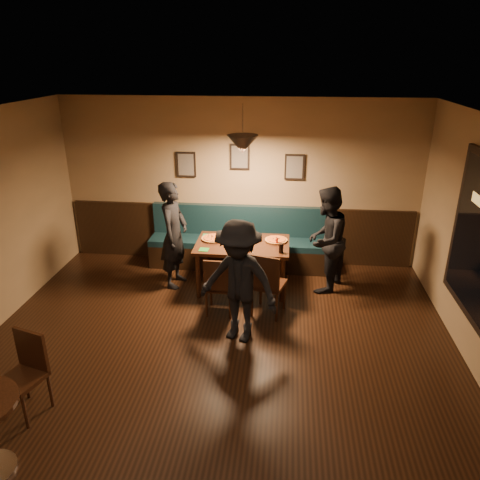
{
  "coord_description": "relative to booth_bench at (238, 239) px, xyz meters",
  "views": [
    {
      "loc": [
        0.79,
        -3.99,
        3.43
      ],
      "look_at": [
        0.15,
        2.06,
        0.95
      ],
      "focal_mm": 34.44,
      "sensor_mm": 36.0,
      "label": 1
    }
  ],
  "objects": [
    {
      "name": "wall_back",
      "position": [
        0.0,
        0.3,
        0.9
      ],
      "size": [
        6.0,
        0.0,
        6.0
      ],
      "primitive_type": "plane",
      "rotation": [
        1.57,
        0.0,
        0.0
      ],
      "color": "#8C704F",
      "rests_on": "ground"
    },
    {
      "name": "picture_left",
      "position": [
        -0.9,
        0.27,
        1.2
      ],
      "size": [
        0.32,
        0.04,
        0.42
      ],
      "primitive_type": "cube",
      "color": "black",
      "rests_on": "wall_back"
    },
    {
      "name": "diner_left",
      "position": [
        -0.91,
        -0.77,
        0.34
      ],
      "size": [
        0.48,
        0.66,
        1.68
      ],
      "primitive_type": "imported",
      "rotation": [
        0.0,
        0.0,
        1.44
      ],
      "color": "black",
      "rests_on": "floor"
    },
    {
      "name": "booth_bench",
      "position": [
        0.0,
        0.0,
        0.0
      ],
      "size": [
        3.0,
        0.6,
        1.0
      ],
      "primitive_type": null,
      "color": "#0F232D",
      "rests_on": "ground"
    },
    {
      "name": "chair_near_right",
      "position": [
        0.59,
        -1.5,
        -0.03
      ],
      "size": [
        0.52,
        0.52,
        0.95
      ],
      "primitive_type": null,
      "rotation": [
        0.0,
        0.0,
        -0.29
      ],
      "color": "black",
      "rests_on": "floor"
    },
    {
      "name": "pizza_a",
      "position": [
        -0.31,
        -0.69,
        0.28
      ],
      "size": [
        0.43,
        0.43,
        0.04
      ],
      "primitive_type": "cylinder",
      "rotation": [
        0.0,
        0.0,
        -0.18
      ],
      "color": "orange",
      "rests_on": "dining_table"
    },
    {
      "name": "cutlery_set",
      "position": [
        0.16,
        -1.12,
        0.26
      ],
      "size": [
        0.2,
        0.02,
        0.0
      ],
      "primitive_type": "cube",
      "rotation": [
        0.0,
        0.0,
        1.56
      ],
      "color": "silver",
      "rests_on": "dining_table"
    },
    {
      "name": "wainscot",
      "position": [
        0.0,
        0.27,
        0.0
      ],
      "size": [
        5.88,
        0.06,
        1.0
      ],
      "primitive_type": "cube",
      "color": "black",
      "rests_on": "ground"
    },
    {
      "name": "tabasco_bottle",
      "position": [
        0.67,
        -0.79,
        0.32
      ],
      "size": [
        0.03,
        0.03,
        0.12
      ],
      "primitive_type": "cylinder",
      "rotation": [
        0.0,
        0.0,
        -0.25
      ],
      "color": "#920504",
      "rests_on": "dining_table"
    },
    {
      "name": "chair_near_left",
      "position": [
        -0.08,
        -1.54,
        -0.06
      ],
      "size": [
        0.4,
        0.4,
        0.87
      ],
      "primitive_type": null,
      "rotation": [
        0.0,
        0.0,
        -0.03
      ],
      "color": "black",
      "rests_on": "floor"
    },
    {
      "name": "picture_right",
      "position": [
        0.9,
        0.27,
        1.2
      ],
      "size": [
        0.32,
        0.04,
        0.42
      ],
      "primitive_type": "cube",
      "color": "black",
      "rests_on": "wall_back"
    },
    {
      "name": "pizza_b",
      "position": [
        0.16,
        -0.99,
        0.27
      ],
      "size": [
        0.34,
        0.34,
        0.04
      ],
      "primitive_type": "cylinder",
      "rotation": [
        0.0,
        0.0,
        -0.05
      ],
      "color": "gold",
      "rests_on": "dining_table"
    },
    {
      "name": "napkin_b",
      "position": [
        -0.38,
        -1.1,
        0.26
      ],
      "size": [
        0.15,
        0.15,
        0.01
      ],
      "primitive_type": "cube",
      "rotation": [
        0.0,
        0.0,
        -0.06
      ],
      "color": "#1E7321",
      "rests_on": "dining_table"
    },
    {
      "name": "napkin_a",
      "position": [
        -0.43,
        -0.54,
        0.26
      ],
      "size": [
        0.15,
        0.15,
        0.01
      ],
      "primitive_type": "cube",
      "rotation": [
        0.0,
        0.0,
        0.03
      ],
      "color": "#1D703B",
      "rests_on": "dining_table"
    },
    {
      "name": "pizza_c",
      "position": [
        0.66,
        -0.65,
        0.27
      ],
      "size": [
        0.45,
        0.45,
        0.04
      ],
      "primitive_type": "cylinder",
      "rotation": [
        0.0,
        0.0,
        0.39
      ],
      "color": "gold",
      "rests_on": "dining_table"
    },
    {
      "name": "cafe_chair_far",
      "position": [
        -1.76,
        -3.72,
        -0.06
      ],
      "size": [
        0.48,
        0.48,
        0.87
      ],
      "primitive_type": null,
      "rotation": [
        0.0,
        0.0,
        2.85
      ],
      "color": "#331D0E",
      "rests_on": "floor"
    },
    {
      "name": "diner_front",
      "position": [
        0.24,
        -2.16,
        0.3
      ],
      "size": [
        1.18,
        0.91,
        1.61
      ],
      "primitive_type": "imported",
      "rotation": [
        0.0,
        0.0,
        -0.35
      ],
      "color": "black",
      "rests_on": "floor"
    },
    {
      "name": "ceiling",
      "position": [
        0.0,
        -3.2,
        2.3
      ],
      "size": [
        7.0,
        7.0,
        0.0
      ],
      "primitive_type": "plane",
      "rotation": [
        3.14,
        0.0,
        0.0
      ],
      "color": "silver",
      "rests_on": "ground"
    },
    {
      "name": "pendant_lamp",
      "position": [
        0.15,
        -0.79,
        1.75
      ],
      "size": [
        0.44,
        0.44,
        0.25
      ],
      "primitive_type": "cone",
      "rotation": [
        3.14,
        0.0,
        0.0
      ],
      "color": "black",
      "rests_on": "ceiling"
    },
    {
      "name": "dining_table",
      "position": [
        0.15,
        -0.79,
        -0.12
      ],
      "size": [
        1.41,
        0.91,
        0.75
      ],
      "primitive_type": "cube",
      "rotation": [
        0.0,
        0.0,
        0.0
      ],
      "color": "black",
      "rests_on": "floor"
    },
    {
      "name": "soda_glass",
      "position": [
        0.74,
        -1.09,
        0.33
      ],
      "size": [
        0.08,
        0.08,
        0.14
      ],
      "primitive_type": "cylinder",
      "rotation": [
        0.0,
        0.0,
        -0.3
      ],
      "color": "black",
      "rests_on": "dining_table"
    },
    {
      "name": "floor",
      "position": [
        0.0,
        -3.2,
        -0.5
      ],
      "size": [
        7.0,
        7.0,
        0.0
      ],
      "primitive_type": "plane",
      "color": "black",
      "rests_on": "ground"
    },
    {
      "name": "diner_right",
      "position": [
        1.4,
        -0.68,
        0.32
      ],
      "size": [
        0.89,
        0.98,
        1.64
      ],
      "primitive_type": "imported",
      "rotation": [
        0.0,
        0.0,
        -2.0
      ],
      "color": "black",
      "rests_on": "floor"
    },
    {
      "name": "picture_center",
      "position": [
        0.0,
        0.27,
        1.35
      ],
      "size": [
        0.32,
        0.04,
        0.42
      ],
      "primitive_type": "cube",
      "color": "black",
      "rests_on": "wall_back"
    }
  ]
}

